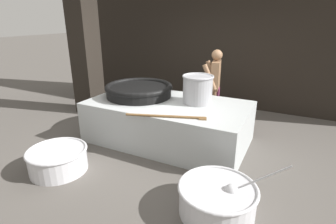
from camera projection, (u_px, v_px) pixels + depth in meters
The scene contains 10 objects.
ground_plane at pixel (168, 140), 5.07m from camera, with size 60.00×60.00×0.00m, color #56514C.
back_wall at pixel (216, 17), 6.57m from camera, with size 8.73×0.24×4.46m, color black.
support_pillar at pixel (82, 17), 5.90m from camera, with size 0.52×0.52×4.46m, color black.
hearth_platform at pixel (168, 121), 4.94m from camera, with size 2.91×1.61×0.76m.
giant_wok_near at pixel (139, 90), 5.15m from camera, with size 1.32×1.32×0.24m.
stock_pot at pixel (198, 89), 4.69m from camera, with size 0.56×0.56×0.51m.
stirring_paddle at pixel (169, 116), 4.07m from camera, with size 1.22×0.49×0.04m.
cook at pixel (215, 85), 5.58m from camera, with size 0.43×0.63×1.62m.
prep_bowl_vegetables at pixel (217, 198), 3.11m from camera, with size 1.21×0.95×0.76m.
prep_bowl_meat at pixel (58, 159), 4.00m from camera, with size 0.90×0.90×0.36m.
Camera 1 is at (2.06, -4.09, 2.23)m, focal length 28.00 mm.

